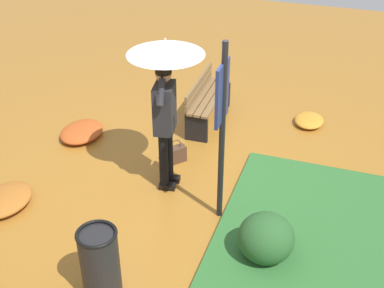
{
  "coord_description": "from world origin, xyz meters",
  "views": [
    {
      "loc": [
        -5.33,
        -2.04,
        4.16
      ],
      "look_at": [
        -0.28,
        -0.3,
        0.85
      ],
      "focal_mm": 47.85,
      "sensor_mm": 36.0,
      "label": 1
    }
  ],
  "objects": [
    {
      "name": "handbag",
      "position": [
        0.48,
        0.21,
        0.13
      ],
      "size": [
        0.32,
        0.3,
        0.37
      ],
      "color": "#4C3323",
      "rests_on": "ground_plane"
    },
    {
      "name": "person_with_umbrella",
      "position": [
        -0.0,
        0.14,
        1.55
      ],
      "size": [
        0.96,
        0.96,
        2.04
      ],
      "color": "black",
      "rests_on": "ground_plane"
    },
    {
      "name": "park_bench",
      "position": [
        1.78,
        0.15,
        0.4
      ],
      "size": [
        1.4,
        0.4,
        0.75
      ],
      "color": "black",
      "rests_on": "ground_plane"
    },
    {
      "name": "info_sign_post",
      "position": [
        -0.47,
        -0.72,
        1.44
      ],
      "size": [
        0.44,
        0.07,
        2.3
      ],
      "color": "black",
      "rests_on": "ground_plane"
    },
    {
      "name": "shrub_cluster",
      "position": [
        -0.99,
        -1.45,
        0.27
      ],
      "size": [
        0.7,
        0.63,
        0.57
      ],
      "color": "#285628",
      "rests_on": "ground_plane"
    },
    {
      "name": "leaf_pile_far_path",
      "position": [
        -1.18,
        1.93,
        0.09
      ],
      "size": [
        0.79,
        0.63,
        0.17
      ],
      "color": "#A86023",
      "rests_on": "ground_plane"
    },
    {
      "name": "ground_plane",
      "position": [
        0.0,
        0.0,
        0.0
      ],
      "size": [
        18.0,
        18.0,
        0.0
      ],
      "primitive_type": "plane",
      "color": "#9E6623"
    },
    {
      "name": "leaf_pile_near_person",
      "position": [
        0.67,
        1.86,
        0.09
      ],
      "size": [
        0.78,
        0.63,
        0.17
      ],
      "color": "#B74C1E",
      "rests_on": "ground_plane"
    },
    {
      "name": "leaf_pile_by_bench",
      "position": [
        2.25,
        -1.47,
        0.06
      ],
      "size": [
        0.59,
        0.47,
        0.13
      ],
      "color": "#C68428",
      "rests_on": "ground_plane"
    },
    {
      "name": "trash_bin",
      "position": [
        -2.09,
        0.06,
        0.42
      ],
      "size": [
        0.42,
        0.42,
        0.83
      ],
      "color": "black",
      "rests_on": "ground_plane"
    }
  ]
}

